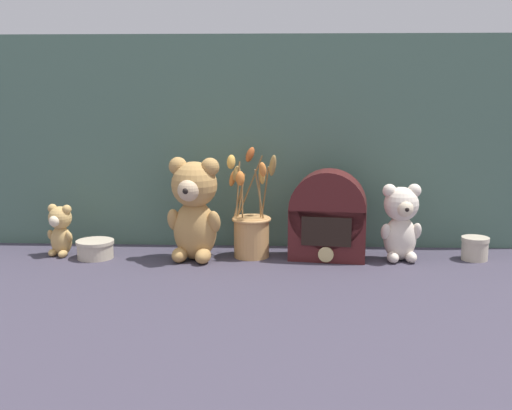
{
  "coord_description": "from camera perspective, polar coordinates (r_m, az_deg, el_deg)",
  "views": [
    {
      "loc": [
        0.08,
        -1.72,
        0.47
      ],
      "look_at": [
        0.0,
        0.02,
        0.15
      ],
      "focal_mm": 45.0,
      "sensor_mm": 36.0,
      "label": 1
    }
  ],
  "objects": [
    {
      "name": "flower_vase",
      "position": [
        1.8,
        -0.44,
        -1.97
      ],
      "size": [
        0.15,
        0.15,
        0.31
      ],
      "color": "tan",
      "rests_on": "ground"
    },
    {
      "name": "decorative_tin_short",
      "position": [
        1.88,
        18.88,
        -3.66
      ],
      "size": [
        0.08,
        0.08,
        0.06
      ],
      "color": "beige",
      "rests_on": "ground"
    },
    {
      "name": "vintage_radio",
      "position": [
        1.78,
        6.41,
        -1.21
      ],
      "size": [
        0.22,
        0.13,
        0.25
      ],
      "color": "#4C1919",
      "rests_on": "ground"
    },
    {
      "name": "ground_plane",
      "position": [
        1.78,
        -0.03,
        -4.9
      ],
      "size": [
        4.0,
        4.0,
        0.0
      ],
      "primitive_type": "plane",
      "color": "#3D3847"
    },
    {
      "name": "teddy_bear_medium",
      "position": [
        1.8,
        12.76,
        -1.39
      ],
      "size": [
        0.12,
        0.11,
        0.21
      ],
      "color": "beige",
      "rests_on": "ground"
    },
    {
      "name": "backdrop_wall",
      "position": [
        1.89,
        0.19,
        5.57
      ],
      "size": [
        1.65,
        0.02,
        0.62
      ],
      "color": "#4C6B5B",
      "rests_on": "ground"
    },
    {
      "name": "teddy_bear_large",
      "position": [
        1.76,
        -5.52,
        -0.19
      ],
      "size": [
        0.16,
        0.14,
        0.29
      ],
      "color": "tan",
      "rests_on": "ground"
    },
    {
      "name": "decorative_tin_tall",
      "position": [
        1.85,
        -14.1,
        -3.83
      ],
      "size": [
        0.11,
        0.11,
        0.05
      ],
      "color": "beige",
      "rests_on": "ground"
    },
    {
      "name": "teddy_bear_small",
      "position": [
        1.9,
        -17.01,
        -2.05
      ],
      "size": [
        0.08,
        0.08,
        0.15
      ],
      "color": "tan",
      "rests_on": "ground"
    }
  ]
}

